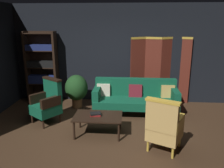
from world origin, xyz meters
name	(u,v)px	position (x,y,z in m)	size (l,w,h in m)	color
ground_plane	(109,139)	(0.00, 0.00, 0.00)	(10.00, 10.00, 0.00)	#3D2819
back_wall	(116,54)	(0.00, 2.45, 1.40)	(7.20, 0.10, 2.80)	black
folding_screen	(160,69)	(1.25, 2.33, 0.99)	(1.70, 0.36, 1.90)	#5B2319
bookshelf	(42,67)	(-2.15, 2.19, 1.04)	(0.90, 0.32, 2.05)	black
velvet_couch	(135,96)	(0.55, 1.45, 0.45)	(2.12, 0.78, 0.88)	black
coffee_table	(98,118)	(-0.25, 0.22, 0.37)	(1.00, 0.64, 0.42)	black
armchair_gilt_accent	(164,126)	(1.03, -0.32, 0.49)	(0.77, 0.77, 1.04)	gold
armchair_wing_left	(47,102)	(-1.51, 0.75, 0.49)	(0.81, 0.81, 1.04)	black
potted_plant	(77,89)	(-1.05, 1.76, 0.53)	(0.62, 0.62, 0.91)	brown
book_red_leather	(96,115)	(-0.30, 0.23, 0.44)	(0.22, 0.15, 0.03)	maroon
book_black_cloth	(96,113)	(-0.30, 0.23, 0.47)	(0.22, 0.15, 0.03)	black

